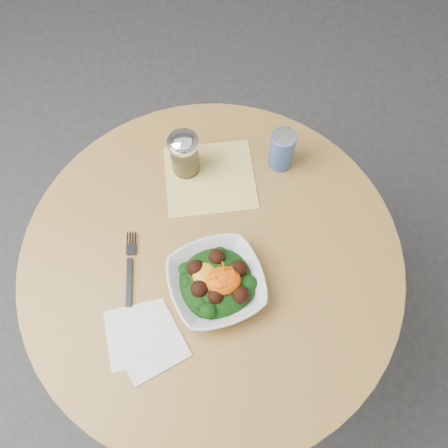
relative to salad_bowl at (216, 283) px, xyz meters
name	(u,v)px	position (x,y,z in m)	size (l,w,h in m)	color
ground	(216,330)	(-0.01, 0.07, -0.78)	(6.00, 6.00, 0.00)	#303033
table	(213,285)	(-0.01, 0.07, -0.23)	(0.90, 0.90, 0.75)	black
cloth_napkin	(210,178)	(0.01, 0.28, -0.03)	(0.22, 0.20, 0.00)	#E0B10B
paper_napkins	(144,339)	(-0.17, -0.10, -0.03)	(0.19, 0.19, 0.00)	white
salad_bowl	(216,283)	(0.00, 0.00, 0.00)	(0.25, 0.25, 0.08)	silver
fork	(130,265)	(-0.19, 0.07, -0.02)	(0.03, 0.18, 0.00)	black
spice_shaker	(184,154)	(-0.05, 0.32, 0.04)	(0.07, 0.07, 0.13)	silver
beverage_can	(282,150)	(0.19, 0.31, 0.03)	(0.06, 0.06, 0.12)	navy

